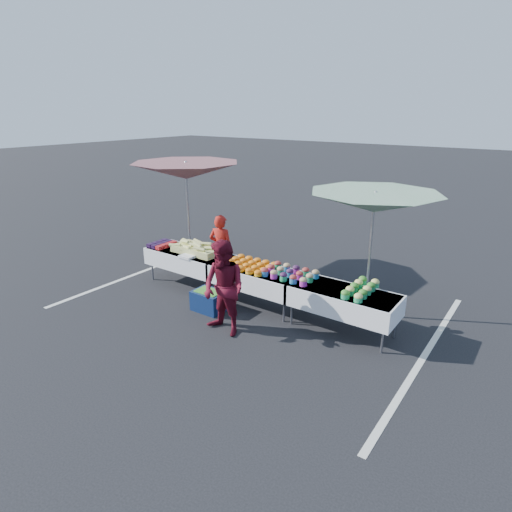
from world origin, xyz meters
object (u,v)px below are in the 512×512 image
Objects in this scene: vendor at (221,249)px; table_right at (343,300)px; umbrella_left at (186,172)px; table_center at (256,277)px; customer at (224,289)px; table_left at (188,258)px; storage_bin at (209,300)px; umbrella_right at (374,203)px.

table_right is at bearing 157.66° from vendor.
umbrella_left is at bearing -24.31° from vendor.
table_center is 1.25m from customer.
table_left is 2.36m from customer.
storage_bin is (0.74, -1.27, -0.55)m from vendor.
umbrella_left reaches higher than table_center.
vendor is 2.34m from customer.
umbrella_left is 4.41m from umbrella_right.
umbrella_right is (4.41, -0.01, -0.18)m from umbrella_left.
umbrella_left is at bearing 141.34° from storage_bin.
vendor is at bearing -11.97° from umbrella_left.
umbrella_right is at bearing 171.88° from vendor.
table_center is at bearing 0.00° from table_left.
table_center is 1.00× the size of table_right.
table_center and table_right have the same top height.
umbrella_left is (-4.30, 0.80, 1.70)m from table_right.
table_right is (1.80, 0.00, 0.00)m from table_center.
vendor is 1.57m from storage_bin.
umbrella_left reaches higher than vendor.
table_left is 2.01m from umbrella_left.
vendor is 0.61× the size of umbrella_right.
table_left is 1.14× the size of customer.
umbrella_right is at bearing 12.00° from table_left.
vendor reaches higher than table_center.
table_left is 3.60m from table_right.
table_left is at bearing 36.60° from vendor.
customer reaches higher than table_center.
table_right is 3.17m from vendor.
vendor is 2.50× the size of storage_bin.
table_center is 3.10× the size of storage_bin.
vendor is at bearing 157.39° from table_center.
storage_bin is (1.92, -1.52, -2.08)m from umbrella_left.
umbrella_right is (1.70, 2.00, 1.29)m from customer.
table_left is 0.76× the size of umbrella_right.
table_left is at bearing -168.00° from umbrella_right.
umbrella_left reaches higher than table_right.
vendor is (-1.32, 0.55, 0.17)m from table_center.
table_left is at bearing 180.00° from table_right.
umbrella_right reaches higher than vendor.
storage_bin is at bearing -128.72° from table_center.
table_center is 0.61× the size of umbrella_left.
umbrella_right is at bearing -0.15° from umbrella_left.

